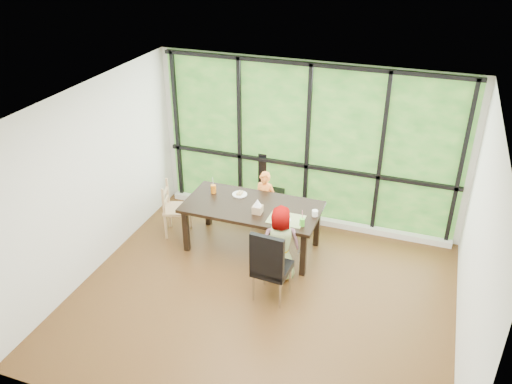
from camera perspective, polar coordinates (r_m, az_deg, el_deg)
ground at (r=7.25m, az=0.62°, el=-11.46°), size 5.00×5.00×0.00m
back_wall at (r=8.41m, az=5.71°, el=5.15°), size 5.00×0.00×5.00m
foliage_backdrop at (r=8.39m, az=5.68°, el=5.09°), size 4.80×0.02×2.65m
window_mullions at (r=8.35m, az=5.61°, el=4.99°), size 4.80×0.06×2.65m
window_sill at (r=8.91m, az=5.15°, el=-2.79°), size 4.80×0.12×0.10m
dining_table at (r=8.02m, az=-0.43°, el=-3.81°), size 2.10×1.13×0.75m
chair_window_leather at (r=8.76m, az=1.64°, el=0.41°), size 0.56×0.56×1.08m
chair_interior_leather at (r=6.96m, az=1.78°, el=-7.80°), size 0.49×0.49×1.08m
chair_end_beech at (r=8.43m, az=-8.57°, el=-1.82°), size 0.51×0.52×0.90m
child_toddler at (r=8.44m, az=0.97°, el=-0.99°), size 0.39×0.28×1.01m
child_older at (r=7.30m, az=2.51°, el=-5.59°), size 0.65×0.53×1.14m
placemat at (r=7.50m, az=3.29°, el=-2.97°), size 0.51×0.37×0.01m
plate_far at (r=8.12m, az=-1.79°, el=-0.26°), size 0.23×0.23×0.01m
plate_near at (r=7.47m, az=2.97°, el=-3.03°), size 0.22×0.22×0.01m
orange_cup at (r=8.17m, az=-4.66°, el=0.33°), size 0.08×0.08×0.13m
green_cup at (r=7.34m, az=5.04°, el=-3.30°), size 0.07×0.07×0.12m
white_mug at (r=7.59m, az=6.43°, el=-2.31°), size 0.09×0.09×0.09m
tissue_box at (r=7.61m, az=0.17°, el=-1.90°), size 0.14×0.14×0.12m
crepe_rolls_far at (r=8.11m, az=-1.79°, el=-0.10°), size 0.10×0.12×0.04m
crepe_rolls_near at (r=7.46m, az=2.97°, el=-2.87°), size 0.15×0.12×0.04m
straw_white at (r=8.12m, az=-4.69°, el=0.99°), size 0.01×0.04×0.20m
straw_pink at (r=7.29m, az=5.08°, el=-2.64°), size 0.01×0.04×0.20m
tissue at (r=7.56m, az=0.17°, el=-1.16°), size 0.12×0.12×0.11m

